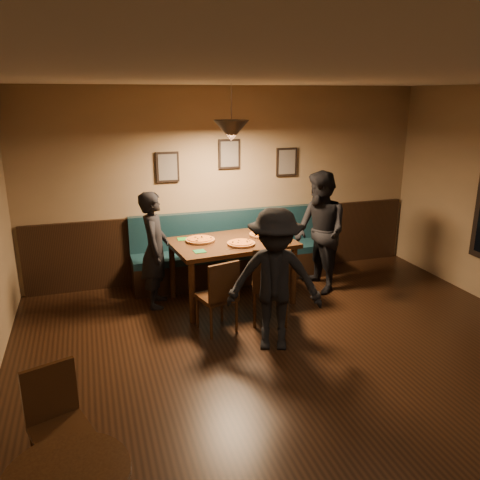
{
  "coord_description": "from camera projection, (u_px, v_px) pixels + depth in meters",
  "views": [
    {
      "loc": [
        -1.99,
        -3.32,
        2.67
      ],
      "look_at": [
        -0.25,
        2.16,
        0.95
      ],
      "focal_mm": 36.39,
      "sensor_mm": 36.0,
      "label": 1
    }
  ],
  "objects": [
    {
      "name": "napkin_b",
      "position": [
        200.0,
        251.0,
        5.92
      ],
      "size": [
        0.15,
        0.15,
        0.01
      ],
      "primitive_type": "cube",
      "rotation": [
        0.0,
        0.0,
        0.06
      ],
      "color": "#1D7036",
      "rests_on": "dining_table"
    },
    {
      "name": "wainscot",
      "position": [
        230.0,
        243.0,
        7.4
      ],
      "size": [
        5.88,
        0.06,
        1.0
      ],
      "primitive_type": "cube",
      "color": "black",
      "rests_on": "ground"
    },
    {
      "name": "pizza_a",
      "position": [
        200.0,
        240.0,
        6.33
      ],
      "size": [
        0.48,
        0.48,
        0.04
      ],
      "primitive_type": "cylinder",
      "rotation": [
        0.0,
        0.0,
        -0.3
      ],
      "color": "orange",
      "rests_on": "dining_table"
    },
    {
      "name": "dining_table",
      "position": [
        232.0,
        271.0,
        6.47
      ],
      "size": [
        1.66,
        1.16,
        0.84
      ],
      "primitive_type": "cube",
      "rotation": [
        0.0,
        0.0,
        0.11
      ],
      "color": "black",
      "rests_on": "floor"
    },
    {
      "name": "napkin_a",
      "position": [
        183.0,
        239.0,
        6.43
      ],
      "size": [
        0.15,
        0.15,
        0.01
      ],
      "primitive_type": "cube",
      "rotation": [
        0.0,
        0.0,
        -0.04
      ],
      "color": "#207820",
      "rests_on": "dining_table"
    },
    {
      "name": "picture_center",
      "position": [
        229.0,
        154.0,
        7.01
      ],
      "size": [
        0.32,
        0.04,
        0.42
      ],
      "primitive_type": "cube",
      "color": "black",
      "rests_on": "wall_back"
    },
    {
      "name": "diner_right",
      "position": [
        320.0,
        233.0,
        6.71
      ],
      "size": [
        0.69,
        0.86,
        1.69
      ],
      "primitive_type": "imported",
      "rotation": [
        0.0,
        0.0,
        -1.51
      ],
      "color": "black",
      "rests_on": "floor"
    },
    {
      "name": "pizza_c",
      "position": [
        263.0,
        234.0,
        6.58
      ],
      "size": [
        0.37,
        0.37,
        0.04
      ],
      "primitive_type": "cylinder",
      "rotation": [
        0.0,
        0.0,
        -0.03
      ],
      "color": "orange",
      "rests_on": "dining_table"
    },
    {
      "name": "ceiling",
      "position": [
        361.0,
        76.0,
        3.57
      ],
      "size": [
        7.0,
        7.0,
        0.0
      ],
      "primitive_type": "plane",
      "rotation": [
        3.14,
        0.0,
        0.0
      ],
      "color": "silver",
      "rests_on": "ground"
    },
    {
      "name": "floor",
      "position": [
        339.0,
        404.0,
        4.38
      ],
      "size": [
        7.0,
        7.0,
        0.0
      ],
      "primitive_type": "plane",
      "color": "black",
      "rests_on": "ground"
    },
    {
      "name": "diner_front",
      "position": [
        275.0,
        280.0,
        5.15
      ],
      "size": [
        1.15,
        0.91,
        1.57
      ],
      "primitive_type": "imported",
      "rotation": [
        0.0,
        0.0,
        -0.37
      ],
      "color": "black",
      "rests_on": "floor"
    },
    {
      "name": "picture_right",
      "position": [
        287.0,
        162.0,
        7.32
      ],
      "size": [
        0.32,
        0.04,
        0.42
      ],
      "primitive_type": "cube",
      "color": "black",
      "rests_on": "wall_back"
    },
    {
      "name": "pendant_lamp",
      "position": [
        231.0,
        131.0,
        5.94
      ],
      "size": [
        0.44,
        0.44,
        0.25
      ],
      "primitive_type": "cone",
      "rotation": [
        3.14,
        0.0,
        0.0
      ],
      "color": "black",
      "rests_on": "ceiling"
    },
    {
      "name": "picture_left",
      "position": [
        168.0,
        167.0,
        6.8
      ],
      "size": [
        0.32,
        0.04,
        0.42
      ],
      "primitive_type": "cube",
      "color": "black",
      "rests_on": "wall_back"
    },
    {
      "name": "pizza_b",
      "position": [
        241.0,
        243.0,
        6.18
      ],
      "size": [
        0.43,
        0.43,
        0.04
      ],
      "primitive_type": "cylinder",
      "rotation": [
        0.0,
        0.0,
        0.21
      ],
      "color": "#C77225",
      "rests_on": "dining_table"
    },
    {
      "name": "soda_glass",
      "position": [
        282.0,
        238.0,
        6.21
      ],
      "size": [
        0.07,
        0.07,
        0.16
      ],
      "primitive_type": "cylinder",
      "rotation": [
        0.0,
        0.0,
        -0.02
      ],
      "color": "black",
      "rests_on": "dining_table"
    },
    {
      "name": "tabasco_bottle",
      "position": [
        273.0,
        235.0,
        6.4
      ],
      "size": [
        0.04,
        0.04,
        0.13
      ],
      "primitive_type": "cylinder",
      "rotation": [
        0.0,
        0.0,
        -0.23
      ],
      "color": "#A20507",
      "rests_on": "dining_table"
    },
    {
      "name": "diner_left",
      "position": [
        155.0,
        250.0,
        6.24
      ],
      "size": [
        0.48,
        0.62,
        1.52
      ],
      "primitive_type": "imported",
      "rotation": [
        0.0,
        0.0,
        1.34
      ],
      "color": "black",
      "rests_on": "floor"
    },
    {
      "name": "cutlery_set",
      "position": [
        239.0,
        248.0,
        6.04
      ],
      "size": [
        0.18,
        0.03,
        0.0
      ],
      "primitive_type": "cube",
      "rotation": [
        0.0,
        0.0,
        1.66
      ],
      "color": "silver",
      "rests_on": "dining_table"
    },
    {
      "name": "cafe_chair_far",
      "position": [
        61.0,
        429.0,
        3.4
      ],
      "size": [
        0.48,
        0.48,
        0.85
      ],
      "primitive_type": null,
      "rotation": [
        0.0,
        0.0,
        3.48
      ],
      "color": "black",
      "rests_on": "floor"
    },
    {
      "name": "chair_near_left",
      "position": [
        216.0,
        295.0,
        5.63
      ],
      "size": [
        0.48,
        0.48,
        0.89
      ],
      "primitive_type": null,
      "rotation": [
        0.0,
        0.0,
        0.26
      ],
      "color": "black",
      "rests_on": "floor"
    },
    {
      "name": "wall_back",
      "position": [
        229.0,
        184.0,
        7.17
      ],
      "size": [
        6.0,
        0.0,
        6.0
      ],
      "primitive_type": "plane",
      "rotation": [
        1.57,
        0.0,
        0.0
      ],
      "color": "#8C704F",
      "rests_on": "ground"
    },
    {
      "name": "booth_bench",
      "position": [
        235.0,
        248.0,
        7.15
      ],
      "size": [
        3.0,
        0.6,
        1.0
      ],
      "primitive_type": null,
      "color": "#0F232D",
      "rests_on": "ground"
    },
    {
      "name": "chair_near_right",
      "position": [
        270.0,
        283.0,
        5.85
      ],
      "size": [
        0.55,
        0.55,
        0.98
      ],
      "primitive_type": null,
      "rotation": [
        0.0,
        0.0,
        -0.32
      ],
      "color": "black",
      "rests_on": "floor"
    }
  ]
}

